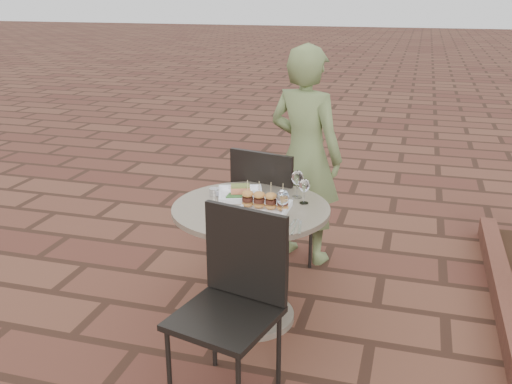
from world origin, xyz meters
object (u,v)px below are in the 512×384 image
(chair_near, at_px, (235,290))
(diner, at_px, (305,156))
(cafe_table, at_px, (251,246))
(chair_far, at_px, (269,204))
(plate_salmon, at_px, (240,193))
(plate_tuna, at_px, (246,223))
(plate_sliders, at_px, (265,204))

(chair_near, bearing_deg, diner, 103.05)
(cafe_table, bearing_deg, chair_far, 93.73)
(cafe_table, xyz_separation_m, diner, (0.12, 0.94, 0.30))
(diner, distance_m, plate_salmon, 0.83)
(chair_near, bearing_deg, plate_tuna, 111.56)
(cafe_table, relative_size, diner, 0.58)
(chair_near, height_order, plate_sliders, chair_near)
(diner, bearing_deg, plate_salmon, 93.82)
(chair_far, relative_size, plate_salmon, 2.82)
(cafe_table, bearing_deg, diner, 82.52)
(plate_sliders, distance_m, plate_tuna, 0.25)
(chair_near, height_order, diner, diner)
(diner, xyz_separation_m, plate_sliders, (-0.03, -0.98, -0.01))
(cafe_table, height_order, plate_tuna, plate_tuna)
(chair_far, height_order, plate_sliders, chair_far)
(diner, bearing_deg, cafe_table, 102.48)
(chair_near, bearing_deg, plate_sliders, 105.07)
(chair_far, height_order, diner, diner)
(plate_tuna, bearing_deg, plate_sliders, 81.90)
(cafe_table, relative_size, chair_near, 0.97)
(plate_salmon, height_order, plate_tuna, plate_salmon)
(diner, distance_m, plate_tuna, 1.22)
(chair_far, relative_size, plate_sliders, 3.42)
(chair_far, distance_m, plate_tuna, 0.84)
(diner, height_order, plate_tuna, diner)
(plate_tuna, bearing_deg, chair_near, -82.07)
(plate_salmon, xyz_separation_m, plate_tuna, (0.17, -0.42, -0.00))
(chair_near, xyz_separation_m, diner, (0.02, 1.58, 0.23))
(chair_far, relative_size, plate_tuna, 2.74)
(chair_far, height_order, plate_salmon, chair_far)
(cafe_table, distance_m, plate_salmon, 0.32)
(chair_far, xyz_separation_m, diner, (0.16, 0.41, 0.23))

